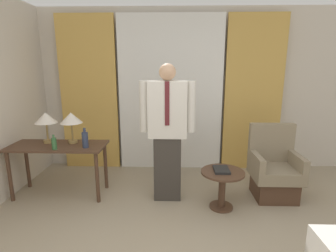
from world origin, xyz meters
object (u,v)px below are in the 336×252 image
object	(u,v)px
table_lamp_left	(46,119)
table_lamp_right	(71,119)
bottle_near_edge	(54,143)
book	(221,170)
person	(167,129)
armchair	(274,172)
bottle_by_lamp	(85,140)
side_table	(222,183)
desk	(58,152)

from	to	relation	value
table_lamp_left	table_lamp_right	bearing A→B (deg)	0.00
bottle_near_edge	book	world-z (taller)	bottle_near_edge
table_lamp_right	person	distance (m)	1.33
table_lamp_right	armchair	xyz separation A→B (m)	(2.77, -0.07, -0.70)
table_lamp_left	bottle_near_edge	bearing A→B (deg)	-52.80
person	book	world-z (taller)	person
table_lamp_right	armchair	size ratio (longest dim) A/B	0.43
bottle_by_lamp	armchair	xyz separation A→B (m)	(2.52, 0.13, -0.47)
table_lamp_right	armchair	distance (m)	2.85
table_lamp_left	side_table	world-z (taller)	table_lamp_left
armchair	book	bearing A→B (deg)	-157.89
table_lamp_left	person	distance (m)	1.68
table_lamp_right	bottle_near_edge	bearing A→B (deg)	-113.04
table_lamp_left	armchair	xyz separation A→B (m)	(3.11, -0.07, -0.70)
person	side_table	size ratio (longest dim) A/B	3.33
bottle_by_lamp	bottle_near_edge	bearing A→B (deg)	-165.99
book	person	bearing A→B (deg)	162.62
desk	table_lamp_left	world-z (taller)	table_lamp_left
table_lamp_right	bottle_by_lamp	size ratio (longest dim) A/B	1.63
table_lamp_right	book	bearing A→B (deg)	-10.94
desk	side_table	distance (m)	2.22
person	armchair	bearing A→B (deg)	4.02
desk	side_table	xyz separation A→B (m)	(2.18, -0.30, -0.28)
person	table_lamp_left	bearing A→B (deg)	174.05
book	bottle_by_lamp	bearing A→B (deg)	174.03
table_lamp_left	bottle_by_lamp	distance (m)	0.67
person	armchair	distance (m)	1.58
armchair	book	distance (m)	0.85
side_table	bottle_by_lamp	bearing A→B (deg)	173.50
bottle_near_edge	bottle_by_lamp	bearing A→B (deg)	14.01
bottle_by_lamp	book	xyz separation A→B (m)	(1.75, -0.18, -0.32)
table_lamp_left	book	xyz separation A→B (m)	(2.34, -0.39, -0.55)
bottle_by_lamp	book	world-z (taller)	bottle_by_lamp
desk	person	size ratio (longest dim) A/B	0.71
bottle_near_edge	person	world-z (taller)	person
table_lamp_right	bottle_near_edge	world-z (taller)	table_lamp_right
person	armchair	size ratio (longest dim) A/B	1.82
bottle_near_edge	person	distance (m)	1.46
desk	table_lamp_left	xyz separation A→B (m)	(-0.17, 0.10, 0.44)
bottle_by_lamp	side_table	size ratio (longest dim) A/B	0.48
bottle_by_lamp	side_table	xyz separation A→B (m)	(1.76, -0.20, -0.49)
table_lamp_right	side_table	distance (m)	2.17
desk	bottle_near_edge	size ratio (longest dim) A/B	6.66
table_lamp_left	person	world-z (taller)	person
side_table	book	bearing A→B (deg)	129.62
armchair	book	size ratio (longest dim) A/B	3.94
table_lamp_right	side_table	bearing A→B (deg)	-11.36
side_table	bottle_near_edge	bearing A→B (deg)	177.08
book	side_table	bearing A→B (deg)	-50.38
book	desk	bearing A→B (deg)	172.54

